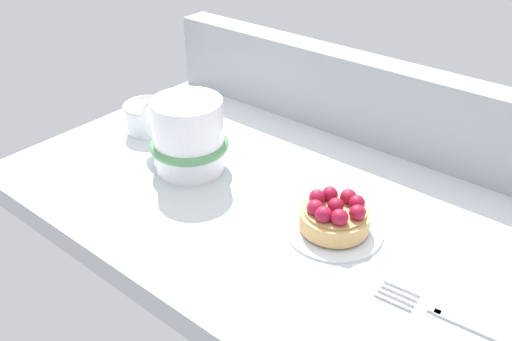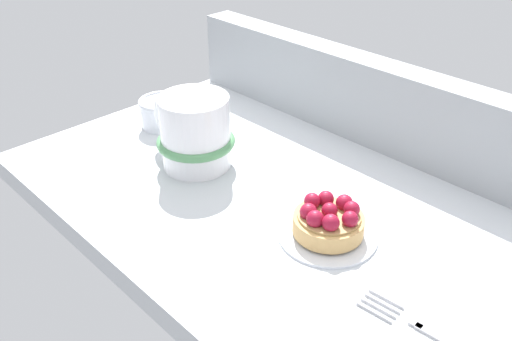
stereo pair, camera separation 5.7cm
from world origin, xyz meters
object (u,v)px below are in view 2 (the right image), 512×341
Objects in this scene: coffee_mug at (194,132)px; sugar_bowl at (163,112)px; dessert_plate at (327,234)px; raspberry_tart at (329,219)px.

sugar_bowl is at bearing 163.57° from coffee_mug.
dessert_plate is 0.79× the size of coffee_mug.
coffee_mug reaches higher than sugar_bowl.
dessert_plate is 33.48cm from sugar_bowl.
raspberry_tart is (-0.00, -0.02, 1.89)cm from dessert_plate.
raspberry_tart is 33.43cm from sugar_bowl.
raspberry_tart is 1.12× the size of sugar_bowl.
coffee_mug is at bearing -178.72° from raspberry_tart.
coffee_mug is at bearing -16.43° from sugar_bowl.
raspberry_tart is at bearing -5.15° from sugar_bowl.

